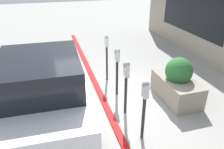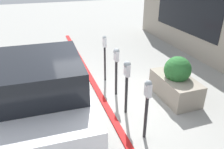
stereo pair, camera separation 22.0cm
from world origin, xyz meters
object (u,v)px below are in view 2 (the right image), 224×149
object	(u,v)px
parking_meter_nearest	(147,100)
parking_meter_second	(127,77)
parked_car_front	(43,93)
parking_meter_fourth	(105,52)
parking_meter_middle	(116,63)
planter_box	(176,82)

from	to	relation	value
parking_meter_nearest	parking_meter_second	distance (m)	0.97
parking_meter_second	parked_car_front	bearing A→B (deg)	86.00
parking_meter_nearest	parked_car_front	size ratio (longest dim) A/B	0.36
parking_meter_second	parking_meter_nearest	bearing A→B (deg)	-177.38
parking_meter_fourth	parking_meter_nearest	bearing A→B (deg)	-179.61
parking_meter_middle	parking_meter_fourth	world-z (taller)	parking_meter_fourth
parking_meter_nearest	parking_meter_second	xyz separation A→B (m)	(0.97, 0.04, 0.06)
parking_meter_second	parked_car_front	size ratio (longest dim) A/B	0.37
parking_meter_second	parking_meter_fourth	distance (m)	1.86
parking_meter_nearest	parking_meter_middle	bearing A→B (deg)	-0.57
parking_meter_middle	parking_meter_fourth	size ratio (longest dim) A/B	0.94
parking_meter_middle	parked_car_front	xyz separation A→B (m)	(-0.78, 1.98, -0.14)
parking_meter_second	parked_car_front	xyz separation A→B (m)	(0.13, 1.92, -0.14)
parking_meter_middle	planter_box	xyz separation A→B (m)	(-0.68, -1.51, -0.51)
parking_meter_nearest	planter_box	xyz separation A→B (m)	(1.20, -1.53, -0.45)
parked_car_front	parking_meter_fourth	bearing A→B (deg)	-46.73
parking_meter_nearest	planter_box	size ratio (longest dim) A/B	0.92
parking_meter_nearest	parking_meter_fourth	size ratio (longest dim) A/B	0.93
parking_meter_second	planter_box	size ratio (longest dim) A/B	0.94
parking_meter_fourth	parked_car_front	xyz separation A→B (m)	(-1.72, 1.94, -0.12)
parking_meter_second	parking_meter_middle	size ratio (longest dim) A/B	1.00
parking_meter_fourth	parked_car_front	size ratio (longest dim) A/B	0.39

